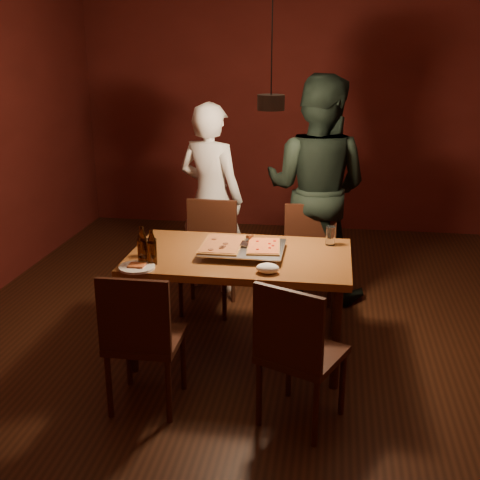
# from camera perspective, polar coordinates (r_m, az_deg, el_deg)

# --- Properties ---
(room_shell) EXTENTS (6.00, 6.00, 6.00)m
(room_shell) POSITION_cam_1_polar(r_m,az_deg,el_deg) (4.09, 2.88, 8.02)
(room_shell) COLOR #351A0E
(room_shell) RESTS_ON ground
(dining_table) EXTENTS (1.50, 0.90, 0.75)m
(dining_table) POSITION_cam_1_polar(r_m,az_deg,el_deg) (4.13, 0.00, -2.29)
(dining_table) COLOR brown
(dining_table) RESTS_ON floor
(chair_far_left) EXTENTS (0.43, 0.43, 0.49)m
(chair_far_left) POSITION_cam_1_polar(r_m,az_deg,el_deg) (4.95, -2.92, -0.48)
(chair_far_left) COLOR #38190F
(chair_far_left) RESTS_ON floor
(chair_far_right) EXTENTS (0.48, 0.48, 0.49)m
(chair_far_right) POSITION_cam_1_polar(r_m,az_deg,el_deg) (4.85, 6.74, -1.00)
(chair_far_right) COLOR #38190F
(chair_far_right) RESTS_ON floor
(chair_near_left) EXTENTS (0.42, 0.42, 0.49)m
(chair_near_left) POSITION_cam_1_polar(r_m,az_deg,el_deg) (3.57, -9.41, -8.41)
(chair_near_left) COLOR #38190F
(chair_near_left) RESTS_ON floor
(chair_near_right) EXTENTS (0.55, 0.55, 0.49)m
(chair_near_right) POSITION_cam_1_polar(r_m,az_deg,el_deg) (3.39, 5.34, -9.74)
(chair_near_right) COLOR #38190F
(chair_near_right) RESTS_ON floor
(pizza_tray) EXTENTS (0.58, 0.48, 0.05)m
(pizza_tray) POSITION_cam_1_polar(r_m,az_deg,el_deg) (4.10, 0.32, -0.99)
(pizza_tray) COLOR silver
(pizza_tray) RESTS_ON dining_table
(pizza_meat) EXTENTS (0.27, 0.42, 0.02)m
(pizza_meat) POSITION_cam_1_polar(r_m,az_deg,el_deg) (4.13, -1.70, -0.39)
(pizza_meat) COLOR maroon
(pizza_meat) RESTS_ON pizza_tray
(pizza_cheese) EXTENTS (0.25, 0.37, 0.02)m
(pizza_cheese) POSITION_cam_1_polar(r_m,az_deg,el_deg) (4.09, 2.25, -0.58)
(pizza_cheese) COLOR gold
(pizza_cheese) RESTS_ON pizza_tray
(spatula) EXTENTS (0.13, 0.25, 0.04)m
(spatula) POSITION_cam_1_polar(r_m,az_deg,el_deg) (4.12, 0.45, -0.33)
(spatula) COLOR silver
(spatula) RESTS_ON pizza_tray
(beer_bottle_a) EXTENTS (0.07, 0.07, 0.25)m
(beer_bottle_a) POSITION_cam_1_polar(r_m,az_deg,el_deg) (3.95, -9.25, -0.47)
(beer_bottle_a) COLOR black
(beer_bottle_a) RESTS_ON dining_table
(beer_bottle_b) EXTENTS (0.06, 0.06, 0.23)m
(beer_bottle_b) POSITION_cam_1_polar(r_m,az_deg,el_deg) (3.92, -8.35, -0.70)
(beer_bottle_b) COLOR black
(beer_bottle_b) RESTS_ON dining_table
(water_glass_left) EXTENTS (0.07, 0.07, 0.12)m
(water_glass_left) POSITION_cam_1_polar(r_m,az_deg,el_deg) (4.10, -8.40, -0.69)
(water_glass_left) COLOR silver
(water_glass_left) RESTS_ON dining_table
(water_glass_right) EXTENTS (0.07, 0.07, 0.14)m
(water_glass_right) POSITION_cam_1_polar(r_m,az_deg,el_deg) (4.31, 8.58, 0.40)
(water_glass_right) COLOR silver
(water_glass_right) RESTS_ON dining_table
(plate_slice) EXTENTS (0.23, 0.23, 0.03)m
(plate_slice) POSITION_cam_1_polar(r_m,az_deg,el_deg) (3.90, -9.75, -2.54)
(plate_slice) COLOR white
(plate_slice) RESTS_ON dining_table
(napkin) EXTENTS (0.15, 0.11, 0.06)m
(napkin) POSITION_cam_1_polar(r_m,az_deg,el_deg) (3.77, 2.64, -2.69)
(napkin) COLOR white
(napkin) RESTS_ON dining_table
(diner_white) EXTENTS (0.70, 0.58, 1.66)m
(diner_white) POSITION_cam_1_polar(r_m,az_deg,el_deg) (5.26, -2.77, 3.97)
(diner_white) COLOR white
(diner_white) RESTS_ON floor
(diner_dark) EXTENTS (1.09, 0.95, 1.89)m
(diner_dark) POSITION_cam_1_polar(r_m,az_deg,el_deg) (5.13, 7.24, 4.82)
(diner_dark) COLOR black
(diner_dark) RESTS_ON floor
(pendant_lamp) EXTENTS (0.18, 0.18, 1.10)m
(pendant_lamp) POSITION_cam_1_polar(r_m,az_deg,el_deg) (4.05, 2.96, 13.05)
(pendant_lamp) COLOR black
(pendant_lamp) RESTS_ON ceiling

